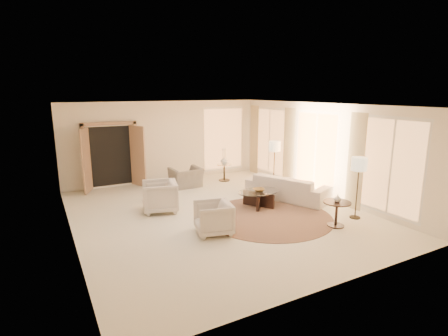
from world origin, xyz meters
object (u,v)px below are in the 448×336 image
end_table (337,209)px  bowl (259,190)px  armchair_left (160,195)px  armchair_right (213,216)px  accent_chair (186,174)px  coffee_table (259,197)px  floor_lamp_far (359,167)px  sofa (287,187)px  side_table (224,171)px  floor_lamp_near (275,148)px  end_vase (337,198)px  side_vase (224,160)px

end_table → bowl: (-0.82, 2.06, 0.07)m
armchair_left → end_table: 4.48m
armchair_right → accent_chair: 4.04m
coffee_table → floor_lamp_far: (1.66, -1.89, 1.04)m
accent_chair → bowl: 3.03m
accent_chair → coffee_table: accent_chair is taller
armchair_left → coffee_table: size_ratio=0.73×
sofa → bowl: size_ratio=7.76×
armchair_left → end_table: size_ratio=1.41×
coffee_table → bowl: 0.20m
sofa → side_table: (-0.64, 2.76, 0.01)m
floor_lamp_near → floor_lamp_far: size_ratio=1.00×
sofa → accent_chair: size_ratio=2.47×
armchair_left → end_table: (3.33, -3.00, -0.04)m
armchair_right → end_vase: 2.94m
accent_chair → sofa: bearing=127.0°
end_table → floor_lamp_near: bearing=78.6°
sofa → side_vase: (-0.64, 2.76, 0.38)m
end_table → side_vase: side_vase is taller
armchair_left → end_vase: 4.49m
floor_lamp_far → side_table: bearing=102.9°
armchair_right → side_vase: size_ratio=2.88×
sofa → armchair_right: (-3.10, -1.28, 0.05)m
accent_chair → floor_lamp_near: 3.04m
armchair_right → floor_lamp_near: floor_lamp_near is taller
armchair_left → accent_chair: bearing=155.8°
bowl → side_vase: size_ratio=1.13×
sofa → side_table: size_ratio=4.04×
floor_lamp_far → sofa: bearing=102.9°
sofa → coffee_table: sofa is taller
side_table → floor_lamp_far: (1.12, -4.87, 0.96)m
end_vase → side_table: bearing=93.2°
floor_lamp_far → end_vase: bearing=-168.8°
coffee_table → side_vase: size_ratio=4.46×
armchair_right → end_vase: armchair_right is taller
floor_lamp_near → bowl: size_ratio=4.97×
end_table → end_vase: bearing=0.0°
floor_lamp_far → side_vase: floor_lamp_far is taller
coffee_table → end_vase: end_vase is taller
end_table → end_vase: size_ratio=3.72×
side_table → side_vase: 0.37m
armchair_left → side_table: (3.05, 2.04, -0.09)m
sofa → end_vase: bearing=147.5°
armchair_right → accent_chair: bearing=179.4°
sofa → armchair_left: (-3.69, 0.72, 0.09)m
end_table → floor_lamp_far: (0.84, 0.17, 0.91)m
sofa → armchair_right: armchair_right is taller
accent_chair → floor_lamp_far: floor_lamp_far is taller
accent_chair → side_vase: size_ratio=3.54×
coffee_table → end_table: end_table is taller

